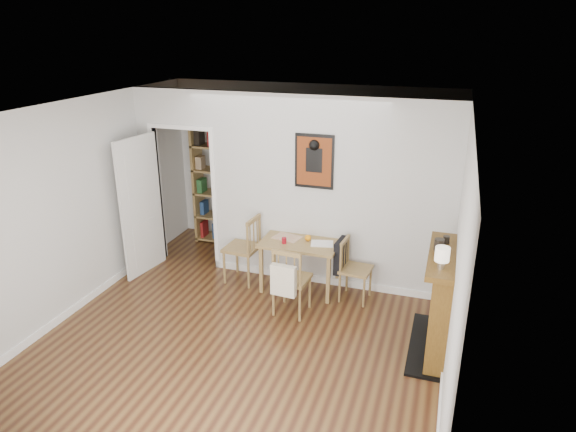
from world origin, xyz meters
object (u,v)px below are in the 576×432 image
(chair_left, at_px, (242,249))
(red_glass, at_px, (284,240))
(fireplace, at_px, (442,299))
(ceramic_jar_a, at_px, (439,245))
(notebook, at_px, (322,244))
(bookshelf, at_px, (221,183))
(orange_fruit, at_px, (308,238))
(chair_front, at_px, (291,279))
(chair_right, at_px, (354,269))
(dining_table, at_px, (300,247))
(ceramic_jar_b, at_px, (446,240))
(mantel_lamp, at_px, (442,255))

(chair_left, distance_m, red_glass, 0.72)
(fireplace, height_order, ceramic_jar_a, ceramic_jar_a)
(fireplace, distance_m, notebook, 1.78)
(red_glass, relative_size, notebook, 0.28)
(bookshelf, bearing_deg, red_glass, -40.82)
(orange_fruit, height_order, ceramic_jar_a, ceramic_jar_a)
(notebook, bearing_deg, ceramic_jar_a, -27.64)
(chair_front, relative_size, ceramic_jar_a, 7.14)
(chair_right, bearing_deg, orange_fruit, 171.82)
(dining_table, relative_size, ceramic_jar_b, 11.54)
(chair_left, distance_m, mantel_lamp, 3.03)
(chair_left, relative_size, chair_right, 1.16)
(bookshelf, bearing_deg, chair_right, -26.62)
(chair_right, height_order, fireplace, fireplace)
(chair_front, bearing_deg, orange_fruit, 88.80)
(red_glass, xyz_separation_m, orange_fruit, (0.27, 0.18, 0.00))
(chair_front, xyz_separation_m, ceramic_jar_b, (1.76, 0.06, 0.74))
(dining_table, bearing_deg, red_glass, -143.73)
(red_glass, bearing_deg, chair_right, 5.13)
(ceramic_jar_a, bearing_deg, chair_left, 163.83)
(fireplace, relative_size, red_glass, 15.43)
(chair_right, height_order, bookshelf, bookshelf)
(notebook, height_order, ceramic_jar_a, ceramic_jar_a)
(chair_left, bearing_deg, chair_front, -33.65)
(fireplace, distance_m, red_glass, 2.18)
(chair_front, bearing_deg, mantel_lamp, -18.82)
(chair_front, height_order, orange_fruit, chair_front)
(bookshelf, xyz_separation_m, notebook, (2.01, -1.19, -0.31))
(chair_front, xyz_separation_m, ceramic_jar_a, (1.70, -0.14, 0.76))
(orange_fruit, bearing_deg, red_glass, -146.88)
(dining_table, distance_m, bookshelf, 2.12)
(chair_left, bearing_deg, bookshelf, 125.78)
(chair_left, bearing_deg, fireplace, -17.10)
(chair_front, xyz_separation_m, mantel_lamp, (1.74, -0.59, 0.84))
(chair_right, relative_size, orange_fruit, 9.91)
(ceramic_jar_b, bearing_deg, ceramic_jar_a, -108.71)
(mantel_lamp, relative_size, ceramic_jar_b, 2.53)
(orange_fruit, xyz_separation_m, ceramic_jar_b, (1.75, -0.62, 0.46))
(fireplace, bearing_deg, chair_right, 144.30)
(mantel_lamp, xyz_separation_m, ceramic_jar_b, (0.02, 0.65, -0.10))
(chair_left, xyz_separation_m, red_glass, (0.66, -0.12, 0.26))
(bookshelf, bearing_deg, chair_front, -45.43)
(chair_left, relative_size, fireplace, 0.78)
(chair_left, height_order, ceramic_jar_b, ceramic_jar_b)
(chair_front, xyz_separation_m, red_glass, (-0.26, 0.50, 0.28))
(ceramic_jar_b, bearing_deg, chair_front, -178.13)
(chair_right, xyz_separation_m, mantel_lamp, (1.06, -1.17, 0.86))
(dining_table, bearing_deg, notebook, -0.54)
(chair_left, distance_m, orange_fruit, 0.97)
(ceramic_jar_a, bearing_deg, ceramic_jar_b, 71.29)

